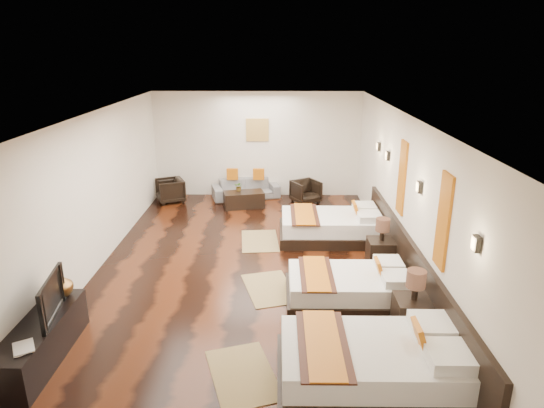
{
  "coord_description": "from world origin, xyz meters",
  "views": [
    {
      "loc": [
        0.54,
        -7.79,
        3.88
      ],
      "look_at": [
        0.44,
        0.61,
        1.1
      ],
      "focal_mm": 31.37,
      "sensor_mm": 36.0,
      "label": 1
    }
  ],
  "objects_px": {
    "nightstand_b": "(381,250)",
    "armchair_left": "(170,190)",
    "nightstand_a": "(413,312)",
    "bed_far": "(332,226)",
    "sofa": "(246,189)",
    "bed_mid": "(350,288)",
    "table_plant": "(239,186)",
    "armchair_right": "(306,192)",
    "coffee_table": "(244,199)",
    "tv": "(44,298)",
    "tv_console": "(41,341)",
    "book": "(13,351)",
    "figurine": "(60,284)",
    "bed_near": "(374,364)"
  },
  "relations": [
    {
      "from": "table_plant",
      "to": "tv_console",
      "type": "bearing_deg",
      "value": -108.03
    },
    {
      "from": "tv_console",
      "to": "armchair_right",
      "type": "height_order",
      "value": "armchair_right"
    },
    {
      "from": "figurine",
      "to": "tv",
      "type": "bearing_deg",
      "value": -84.66
    },
    {
      "from": "book",
      "to": "armchair_left",
      "type": "bearing_deg",
      "value": 88.23
    },
    {
      "from": "figurine",
      "to": "armchair_left",
      "type": "relative_size",
      "value": 0.54
    },
    {
      "from": "tv",
      "to": "figurine",
      "type": "xyz_separation_m",
      "value": [
        -0.05,
        0.53,
        -0.09
      ]
    },
    {
      "from": "nightstand_a",
      "to": "tv",
      "type": "xyz_separation_m",
      "value": [
        -4.89,
        -0.5,
        0.48
      ]
    },
    {
      "from": "armchair_left",
      "to": "armchair_right",
      "type": "distance_m",
      "value": 3.55
    },
    {
      "from": "nightstand_b",
      "to": "bed_mid",
      "type": "bearing_deg",
      "value": -120.08
    },
    {
      "from": "bed_mid",
      "to": "nightstand_a",
      "type": "xyz_separation_m",
      "value": [
        0.75,
        -0.87,
        0.09
      ]
    },
    {
      "from": "nightstand_a",
      "to": "table_plant",
      "type": "height_order",
      "value": "nightstand_a"
    },
    {
      "from": "bed_mid",
      "to": "nightstand_a",
      "type": "bearing_deg",
      "value": -49.35
    },
    {
      "from": "bed_far",
      "to": "tv_console",
      "type": "bearing_deg",
      "value": -135.13
    },
    {
      "from": "bed_near",
      "to": "armchair_right",
      "type": "height_order",
      "value": "bed_near"
    },
    {
      "from": "tv_console",
      "to": "figurine",
      "type": "height_order",
      "value": "figurine"
    },
    {
      "from": "sofa",
      "to": "armchair_left",
      "type": "relative_size",
      "value": 2.6
    },
    {
      "from": "sofa",
      "to": "armchair_right",
      "type": "xyz_separation_m",
      "value": [
        1.59,
        -0.38,
        0.04
      ]
    },
    {
      "from": "bed_far",
      "to": "tv_console",
      "type": "xyz_separation_m",
      "value": [
        -4.2,
        -4.18,
        -0.01
      ]
    },
    {
      "from": "tv_console",
      "to": "coffee_table",
      "type": "relative_size",
      "value": 1.8
    },
    {
      "from": "bed_far",
      "to": "sofa",
      "type": "height_order",
      "value": "bed_far"
    },
    {
      "from": "tv_console",
      "to": "table_plant",
      "type": "relative_size",
      "value": 7.4
    },
    {
      "from": "armchair_right",
      "to": "tv_console",
      "type": "bearing_deg",
      "value": -149.55
    },
    {
      "from": "tv",
      "to": "book",
      "type": "distance_m",
      "value": 0.8
    },
    {
      "from": "armchair_left",
      "to": "table_plant",
      "type": "distance_m",
      "value": 1.88
    },
    {
      "from": "table_plant",
      "to": "figurine",
      "type": "bearing_deg",
      "value": -110.05
    },
    {
      "from": "nightstand_b",
      "to": "armchair_left",
      "type": "distance_m",
      "value": 6.09
    },
    {
      "from": "figurine",
      "to": "sofa",
      "type": "distance_m",
      "value": 6.72
    },
    {
      "from": "nightstand_a",
      "to": "coffee_table",
      "type": "distance_m",
      "value": 6.25
    },
    {
      "from": "nightstand_b",
      "to": "tv_console",
      "type": "bearing_deg",
      "value": -150.26
    },
    {
      "from": "bed_far",
      "to": "nightstand_a",
      "type": "bearing_deg",
      "value": -78.02
    },
    {
      "from": "nightstand_a",
      "to": "table_plant",
      "type": "xyz_separation_m",
      "value": [
        -2.88,
        5.68,
        0.17
      ]
    },
    {
      "from": "bed_near",
      "to": "bed_mid",
      "type": "xyz_separation_m",
      "value": [
        -0.0,
        1.96,
        -0.04
      ]
    },
    {
      "from": "figurine",
      "to": "nightstand_b",
      "type": "bearing_deg",
      "value": 23.38
    },
    {
      "from": "book",
      "to": "sofa",
      "type": "distance_m",
      "value": 7.94
    },
    {
      "from": "figurine",
      "to": "armchair_right",
      "type": "height_order",
      "value": "figurine"
    },
    {
      "from": "nightstand_b",
      "to": "table_plant",
      "type": "bearing_deg",
      "value": 129.38
    },
    {
      "from": "sofa",
      "to": "armchair_left",
      "type": "height_order",
      "value": "armchair_left"
    },
    {
      "from": "armchair_left",
      "to": "tv",
      "type": "bearing_deg",
      "value": -25.92
    },
    {
      "from": "book",
      "to": "armchair_right",
      "type": "distance_m",
      "value": 8.18
    },
    {
      "from": "armchair_left",
      "to": "coffee_table",
      "type": "xyz_separation_m",
      "value": [
        1.96,
        -0.41,
        -0.11
      ]
    },
    {
      "from": "figurine",
      "to": "book",
      "type": "bearing_deg",
      "value": -90.0
    },
    {
      "from": "bed_mid",
      "to": "book",
      "type": "height_order",
      "value": "bed_mid"
    },
    {
      "from": "nightstand_a",
      "to": "armchair_left",
      "type": "bearing_deg",
      "value": 128.11
    },
    {
      "from": "tv_console",
      "to": "figurine",
      "type": "xyz_separation_m",
      "value": [
        0.0,
        0.69,
        0.46
      ]
    },
    {
      "from": "bed_mid",
      "to": "table_plant",
      "type": "distance_m",
      "value": 5.27
    },
    {
      "from": "nightstand_a",
      "to": "armchair_left",
      "type": "distance_m",
      "value": 7.65
    },
    {
      "from": "book",
      "to": "table_plant",
      "type": "xyz_separation_m",
      "value": [
        2.06,
        6.94,
        -0.04
      ]
    },
    {
      "from": "bed_mid",
      "to": "table_plant",
      "type": "xyz_separation_m",
      "value": [
        -2.13,
        4.81,
        0.27
      ]
    },
    {
      "from": "bed_far",
      "to": "coffee_table",
      "type": "relative_size",
      "value": 2.15
    },
    {
      "from": "sofa",
      "to": "tv",
      "type": "bearing_deg",
      "value": -123.05
    }
  ]
}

